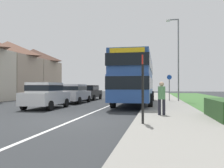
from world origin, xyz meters
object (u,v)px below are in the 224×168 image
at_px(parked_car_white, 46,94).
at_px(pedestrian_at_stop, 162,97).
at_px(parked_car_black, 89,92).
at_px(cycle_route_sign, 169,87).
at_px(bus_stop_sign, 143,84).
at_px(street_lamp_mid, 177,54).
at_px(double_decker_bus, 135,78).
at_px(parked_car_silver, 75,93).

height_order(parked_car_white, pedestrian_at_stop, parked_car_white).
distance_m(parked_car_white, pedestrian_at_stop, 7.92).
xyz_separation_m(parked_car_black, cycle_route_sign, (8.34, -2.12, 0.55)).
relative_size(parked_car_black, bus_stop_sign, 1.71).
bearing_deg(parked_car_white, cycle_route_sign, 44.55).
bearing_deg(cycle_route_sign, bus_stop_sign, -96.76).
distance_m(pedestrian_at_stop, street_lamp_mid, 11.61).
relative_size(double_decker_bus, bus_stop_sign, 4.19).
distance_m(double_decker_bus, parked_car_silver, 5.52).
xyz_separation_m(double_decker_bus, parked_car_black, (-5.54, 5.87, -1.27)).
distance_m(parked_car_silver, cycle_route_sign, 8.68).
bearing_deg(parked_car_silver, parked_car_black, 92.42).
relative_size(double_decker_bus, street_lamp_mid, 1.43).
relative_size(parked_car_silver, street_lamp_mid, 0.57).
xyz_separation_m(double_decker_bus, pedestrian_at_stop, (1.88, -7.40, -1.17)).
distance_m(parked_car_black, pedestrian_at_stop, 15.20).
height_order(parked_car_silver, parked_car_black, parked_car_silver).
distance_m(double_decker_bus, street_lamp_mid, 5.49).
bearing_deg(double_decker_bus, bus_stop_sign, -83.44).
bearing_deg(double_decker_bus, pedestrian_at_stop, -75.74).
distance_m(double_decker_bus, pedestrian_at_stop, 7.72).
xyz_separation_m(parked_car_white, pedestrian_at_stop, (7.32, -3.02, 0.05)).
height_order(double_decker_bus, parked_car_silver, double_decker_bus).
relative_size(cycle_route_sign, street_lamp_mid, 0.33).
bearing_deg(cycle_route_sign, double_decker_bus, -126.84).
bearing_deg(double_decker_bus, parked_car_black, 133.34).
bearing_deg(pedestrian_at_stop, parked_car_black, 119.22).
bearing_deg(parked_car_silver, parked_car_white, -91.37).
xyz_separation_m(double_decker_bus, bus_stop_sign, (1.16, -10.11, -0.60)).
distance_m(parked_car_silver, pedestrian_at_stop, 10.87).
xyz_separation_m(parked_car_silver, street_lamp_mid, (8.83, 2.84, 3.47)).
bearing_deg(double_decker_bus, parked_car_silver, 172.03).
bearing_deg(parked_car_white, bus_stop_sign, -40.93).
bearing_deg(cycle_route_sign, street_lamp_mid, -12.89).
relative_size(parked_car_black, street_lamp_mid, 0.58).
xyz_separation_m(bus_stop_sign, street_lamp_mid, (2.35, 13.69, 2.83)).
bearing_deg(street_lamp_mid, parked_car_black, 165.82).
bearing_deg(double_decker_bus, cycle_route_sign, 53.16).
height_order(parked_car_silver, pedestrian_at_stop, pedestrian_at_stop).
bearing_deg(parked_car_silver, street_lamp_mid, 17.81).
xyz_separation_m(double_decker_bus, parked_car_silver, (-5.32, 0.75, -1.25)).
distance_m(double_decker_bus, parked_car_white, 7.09).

